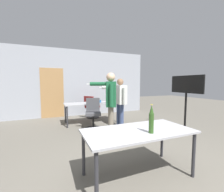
{
  "coord_description": "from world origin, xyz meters",
  "views": [
    {
      "loc": [
        -1.19,
        -1.5,
        1.43
      ],
      "look_at": [
        0.29,
        2.06,
        1.1
      ],
      "focal_mm": 24.0,
      "sensor_mm": 36.0,
      "label": 1
    }
  ],
  "objects": [
    {
      "name": "conference_table_far",
      "position": [
        0.19,
        3.71,
        0.66
      ],
      "size": [
        1.92,
        0.75,
        0.73
      ],
      "color": "#A8A8AD",
      "rests_on": "ground_plane"
    },
    {
      "name": "beer_bottle",
      "position": [
        0.12,
        0.2,
        0.92
      ],
      "size": [
        0.07,
        0.07,
        0.41
      ],
      "color": "#2D511E",
      "rests_on": "conference_table_near"
    },
    {
      "name": "office_chair_mid_tucked",
      "position": [
        0.37,
        4.44,
        0.42
      ],
      "size": [
        0.69,
        0.68,
        0.91
      ],
      "rotation": [
        0.0,
        0.0,
        5.4
      ],
      "color": "black",
      "rests_on": "ground_plane"
    },
    {
      "name": "back_wall",
      "position": [
        -0.03,
        5.21,
        1.43
      ],
      "size": [
        6.33,
        0.12,
        2.88
      ],
      "color": "#A3A8B2",
      "rests_on": "ground_plane"
    },
    {
      "name": "conference_table_near",
      "position": [
        0.02,
        0.38,
        0.66
      ],
      "size": [
        1.65,
        0.81,
        0.73
      ],
      "color": "#A8A8AD",
      "rests_on": "ground_plane"
    },
    {
      "name": "drink_cup",
      "position": [
        0.5,
        3.7,
        0.77
      ],
      "size": [
        0.08,
        0.08,
        0.09
      ],
      "color": "#2866A3",
      "rests_on": "conference_table_far"
    },
    {
      "name": "tv_screen",
      "position": [
        2.62,
        1.8,
        1.04
      ],
      "size": [
        0.44,
        1.13,
        1.66
      ],
      "rotation": [
        0.0,
        0.0,
        -1.57
      ],
      "color": "black",
      "rests_on": "ground_plane"
    },
    {
      "name": "person_left_plaid",
      "position": [
        0.27,
        2.14,
        1.02
      ],
      "size": [
        0.72,
        0.8,
        1.7
      ],
      "rotation": [
        0.0,
        0.0,
        1.24
      ],
      "color": "slate",
      "rests_on": "ground_plane"
    },
    {
      "name": "office_chair_far_right",
      "position": [
        0.05,
        3.02,
        0.45
      ],
      "size": [
        0.56,
        0.61,
        0.95
      ],
      "rotation": [
        0.0,
        0.0,
        2.89
      ],
      "color": "black",
      "rests_on": "ground_plane"
    },
    {
      "name": "person_center_tall",
      "position": [
        0.9,
        2.86,
        0.94
      ],
      "size": [
        0.75,
        0.71,
        1.58
      ],
      "rotation": [
        0.0,
        0.0,
        1.59
      ],
      "color": "#3D4C75",
      "rests_on": "ground_plane"
    }
  ]
}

